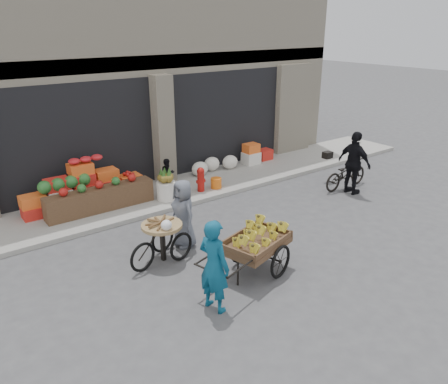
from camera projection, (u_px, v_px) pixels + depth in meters
ground at (276, 245)px, 9.77m from camera, size 80.00×80.00×0.00m
sidewalk at (181, 190)px, 12.82m from camera, size 18.00×2.20×0.12m
building at (116, 63)px, 14.56m from camera, size 14.00×6.45×7.00m
fruit_display at (93, 185)px, 11.43m from camera, size 3.10×1.12×1.24m
pineapple_bin at (166, 190)px, 11.92m from camera, size 0.52×0.52×0.50m
fire_hydrant at (201, 178)px, 12.44m from camera, size 0.22×0.22×0.71m
orange_bucket at (216, 183)px, 12.76m from camera, size 0.32×0.32×0.30m
right_bay_goods at (238, 158)px, 14.59m from camera, size 3.35×0.60×0.70m
seated_person at (168, 174)px, 12.51m from camera, size 0.51×0.43×0.93m
banana_cart at (255, 242)px, 8.44m from camera, size 2.43×1.47×0.95m
vendor_woman at (214, 266)px, 7.33m from camera, size 0.54×0.70×1.69m
tricycle_cart at (162, 236)px, 8.96m from camera, size 1.46×1.02×0.95m
vendor_grey at (183, 213)px, 9.52m from camera, size 0.49×0.75×1.54m
bicycle at (346, 174)px, 13.00m from camera, size 1.72×0.61×0.90m
cyclist at (354, 163)px, 12.42m from camera, size 0.45×1.07×1.83m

